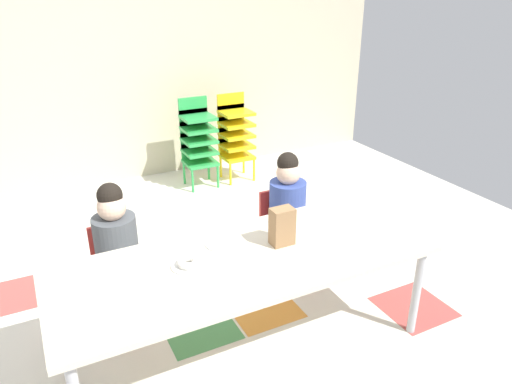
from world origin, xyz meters
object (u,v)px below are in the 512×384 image
at_px(seated_child_near_camera, 116,240).
at_px(seated_child_middle_seat, 287,202).
at_px(kid_chair_green_stack, 198,138).
at_px(craft_table, 246,264).
at_px(paper_plate_near_edge, 188,266).
at_px(paper_bag_brown, 282,226).
at_px(kid_chair_yellow_stack, 235,132).
at_px(donut_powdered_on_plate, 188,262).
at_px(paper_plate_center_table, 221,244).

xyz_separation_m(seated_child_near_camera, seated_child_middle_seat, (1.20, 0.00, 0.00)).
xyz_separation_m(seated_child_middle_seat, kid_chair_green_stack, (0.02, 1.84, -0.04)).
xyz_separation_m(craft_table, paper_plate_near_edge, (-0.31, 0.05, 0.05)).
bearing_deg(paper_bag_brown, kid_chair_yellow_stack, 71.37).
bearing_deg(seated_child_near_camera, donut_powdered_on_plate, -65.44).
bearing_deg(seated_child_middle_seat, donut_powdered_on_plate, -148.48).
relative_size(craft_table, kid_chair_yellow_stack, 2.27).
xyz_separation_m(seated_child_near_camera, kid_chair_yellow_stack, (1.64, 1.84, -0.04)).
xyz_separation_m(kid_chair_green_stack, donut_powdered_on_plate, (-0.95, -2.42, 0.13)).
bearing_deg(kid_chair_green_stack, seated_child_middle_seat, -90.48).
distance_m(seated_child_near_camera, paper_plate_center_table, 0.68).
bearing_deg(paper_bag_brown, paper_plate_near_edge, 178.56).
bearing_deg(paper_plate_near_edge, seated_child_middle_seat, 31.52).
xyz_separation_m(seated_child_middle_seat, paper_plate_center_table, (-0.69, -0.44, 0.07)).
distance_m(seated_child_near_camera, kid_chair_green_stack, 2.21).
relative_size(seated_child_near_camera, paper_plate_near_edge, 5.10).
height_order(kid_chair_green_stack, donut_powdered_on_plate, kid_chair_green_stack).
xyz_separation_m(seated_child_near_camera, kid_chair_green_stack, (1.22, 1.84, -0.04)).
height_order(seated_child_near_camera, paper_plate_near_edge, seated_child_near_camera).
relative_size(seated_child_middle_seat, kid_chair_yellow_stack, 1.00).
bearing_deg(craft_table, donut_powdered_on_plate, 170.52).
relative_size(paper_bag_brown, paper_plate_near_edge, 1.22).
distance_m(kid_chair_green_stack, paper_plate_near_edge, 2.60).
height_order(craft_table, paper_plate_center_table, paper_plate_center_table).
distance_m(kid_chair_green_stack, donut_powdered_on_plate, 2.60).
relative_size(craft_table, paper_plate_near_edge, 11.61).
xyz_separation_m(seated_child_middle_seat, paper_bag_brown, (-0.38, -0.59, 0.17)).
xyz_separation_m(craft_table, paper_bag_brown, (0.25, 0.04, 0.16)).
bearing_deg(paper_plate_center_table, paper_plate_near_edge, -151.24).
relative_size(kid_chair_green_stack, donut_powdered_on_plate, 7.58).
xyz_separation_m(craft_table, seated_child_near_camera, (-0.57, 0.63, -0.02)).
bearing_deg(paper_bag_brown, seated_child_middle_seat, 57.11).
height_order(seated_child_near_camera, kid_chair_yellow_stack, seated_child_near_camera).
height_order(seated_child_middle_seat, paper_plate_near_edge, seated_child_middle_seat).
bearing_deg(craft_table, kid_chair_yellow_stack, 66.67).
distance_m(paper_bag_brown, paper_plate_center_table, 0.36).
distance_m(seated_child_middle_seat, paper_plate_center_table, 0.83).
bearing_deg(paper_plate_near_edge, kid_chair_yellow_stack, 60.34).
height_order(paper_bag_brown, paper_plate_center_table, paper_bag_brown).
distance_m(craft_table, paper_bag_brown, 0.29).
height_order(kid_chair_green_stack, kid_chair_yellow_stack, same).
bearing_deg(kid_chair_green_stack, paper_plate_center_table, -107.26).
xyz_separation_m(seated_child_near_camera, paper_plate_center_table, (0.51, -0.44, 0.07)).
height_order(kid_chair_green_stack, paper_plate_near_edge, kid_chair_green_stack).
bearing_deg(paper_plate_near_edge, donut_powdered_on_plate, 0.00).
relative_size(kid_chair_green_stack, paper_bag_brown, 4.18).
bearing_deg(craft_table, paper_plate_near_edge, 170.52).
bearing_deg(paper_plate_near_edge, craft_table, -9.48).
relative_size(kid_chair_yellow_stack, paper_plate_near_edge, 5.11).
bearing_deg(craft_table, paper_plate_center_table, 110.00).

